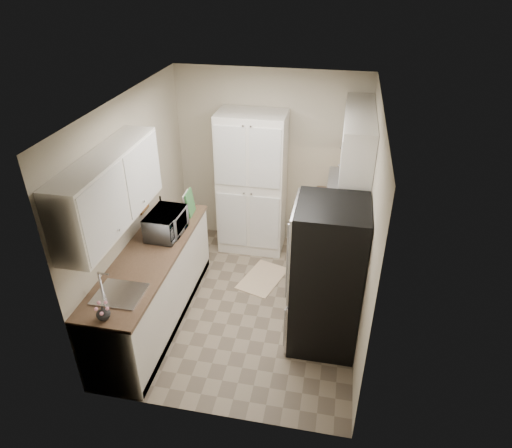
% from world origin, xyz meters
% --- Properties ---
extents(ground, '(3.20, 3.20, 0.00)m').
position_xyz_m(ground, '(0.00, 0.00, 0.00)').
color(ground, '#7A6B56').
rests_on(ground, ground).
extents(room_shell, '(2.64, 3.24, 2.52)m').
position_xyz_m(room_shell, '(-0.02, -0.01, 1.63)').
color(room_shell, beige).
rests_on(room_shell, ground).
extents(pantry_cabinet, '(0.90, 0.55, 2.00)m').
position_xyz_m(pantry_cabinet, '(-0.20, 1.32, 1.00)').
color(pantry_cabinet, silver).
rests_on(pantry_cabinet, ground).
extents(base_cabinet_left, '(0.60, 2.30, 0.88)m').
position_xyz_m(base_cabinet_left, '(-0.99, -0.43, 0.44)').
color(base_cabinet_left, silver).
rests_on(base_cabinet_left, ground).
extents(countertop_left, '(0.63, 2.33, 0.04)m').
position_xyz_m(countertop_left, '(-0.99, -0.43, 0.90)').
color(countertop_left, brown).
rests_on(countertop_left, base_cabinet_left).
extents(base_cabinet_right, '(0.60, 0.80, 0.88)m').
position_xyz_m(base_cabinet_right, '(0.99, 1.19, 0.44)').
color(base_cabinet_right, silver).
rests_on(base_cabinet_right, ground).
extents(countertop_right, '(0.63, 0.83, 0.04)m').
position_xyz_m(countertop_right, '(0.99, 1.19, 0.90)').
color(countertop_right, brown).
rests_on(countertop_right, base_cabinet_right).
extents(electric_range, '(0.71, 0.78, 1.13)m').
position_xyz_m(electric_range, '(0.97, 0.39, 0.48)').
color(electric_range, '#B7B7BC').
rests_on(electric_range, ground).
extents(refrigerator, '(0.70, 0.72, 1.70)m').
position_xyz_m(refrigerator, '(0.94, -0.41, 0.85)').
color(refrigerator, '#B7B7BC').
rests_on(refrigerator, ground).
extents(microwave, '(0.38, 0.54, 0.29)m').
position_xyz_m(microwave, '(-0.93, -0.03, 1.06)').
color(microwave, '#B2B2B6').
rests_on(microwave, countertop_left).
extents(wine_bottle, '(0.07, 0.07, 0.26)m').
position_xyz_m(wine_bottle, '(-1.14, 0.35, 1.05)').
color(wine_bottle, black).
rests_on(wine_bottle, countertop_left).
extents(flower_vase, '(0.15, 0.15, 0.13)m').
position_xyz_m(flower_vase, '(-0.98, -1.48, 0.99)').
color(flower_vase, silver).
rests_on(flower_vase, countertop_left).
extents(cutting_board, '(0.03, 0.25, 0.31)m').
position_xyz_m(cutting_board, '(-0.81, 0.49, 1.07)').
color(cutting_board, '#397F40').
rests_on(cutting_board, countertop_left).
extents(toaster_oven, '(0.36, 0.40, 0.20)m').
position_xyz_m(toaster_oven, '(1.02, 1.26, 1.02)').
color(toaster_oven, silver).
rests_on(toaster_oven, countertop_right).
extents(fruit_basket, '(0.30, 0.30, 0.11)m').
position_xyz_m(fruit_basket, '(0.99, 1.26, 1.17)').
color(fruit_basket, '#FF4F00').
rests_on(fruit_basket, toaster_oven).
extents(kitchen_mat, '(0.65, 0.82, 0.01)m').
position_xyz_m(kitchen_mat, '(0.10, 0.54, 0.01)').
color(kitchen_mat, beige).
rests_on(kitchen_mat, ground).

